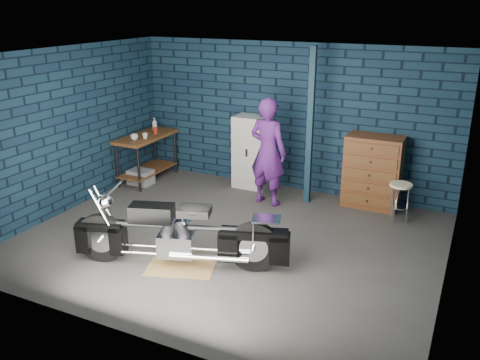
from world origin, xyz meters
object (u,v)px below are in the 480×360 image
Objects in this scene: person at (268,152)px; shop_stool at (399,203)px; workbench at (147,158)px; motorcycle at (180,229)px; storage_bin at (141,177)px; tool_chest at (373,172)px; locker at (252,152)px.

shop_stool is at bearing -165.73° from person.
motorcycle is (2.46, -2.69, 0.09)m from workbench.
shop_stool is at bearing 4.20° from storage_bin.
storage_bin is at bearing -169.33° from tool_chest.
motorcycle is at bearing -47.57° from workbench.
person reaches higher than locker.
tool_chest is (1.67, 0.64, -0.31)m from person.
workbench is 1.02× the size of locker.
locker reaches higher than storage_bin.
person is 2.90× the size of shop_stool.
person is at bearing 3.61° from storage_bin.
workbench is 3.64m from motorcycle.
locker is at bearing 79.23° from motorcycle.
locker is (2.00, 0.80, 0.54)m from storage_bin.
shop_stool is (0.54, -0.45, -0.30)m from tool_chest.
person is 4.12× the size of storage_bin.
motorcycle is 3.80× the size of shop_stool.
motorcycle reaches higher than shop_stool.
workbench reaches higher than storage_bin.
person is (0.16, 2.57, 0.40)m from motorcycle.
tool_chest is at bearing 140.29° from shop_stool.
locker reaches higher than workbench.
storage_bin is at bearing -158.11° from locker.
shop_stool is at bearing 30.89° from motorcycle.
workbench is 0.42m from storage_bin.
locker reaches higher than tool_chest.
person is 1.36× the size of locker.
workbench is 2.17× the size of shop_stool.
storage_bin is (0.02, -0.28, -0.31)m from workbench.
person is at bearing -47.06° from locker.
person is 1.81m from tool_chest.
motorcycle is 3.45m from storage_bin.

